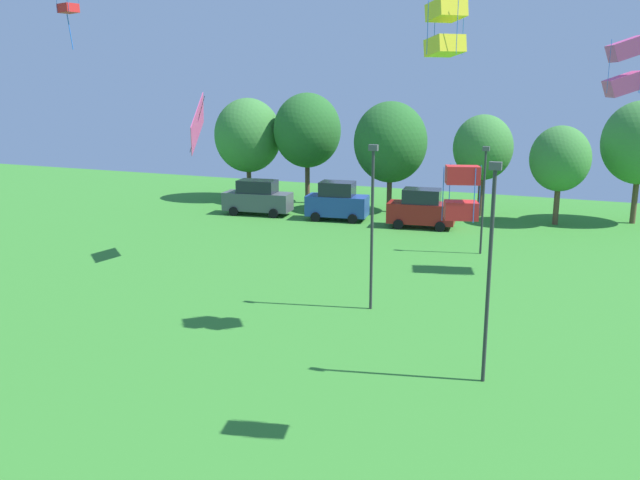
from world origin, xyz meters
The scene contains 16 objects.
kite_flying_1 centered at (-21.32, 33.84, 13.44)m, with size 0.98×0.96×3.35m.
kite_flying_3 centered at (6.77, 37.40, 9.78)m, with size 1.91×1.79×2.72m.
kite_flying_5 centered at (0.99, 26.68, 10.87)m, with size 1.50×1.50×1.84m.
kite_flying_7 centered at (-12.77, 32.83, 7.01)m, with size 1.21×3.05×3.19m.
kite_flying_8 centered at (3.18, 19.26, 6.61)m, with size 0.95×0.96×1.30m.
parked_car_leftmost centered at (-15.78, 44.79, 1.20)m, with size 4.91×2.35×2.44m.
parked_car_second_from_left centered at (-9.97, 45.18, 1.26)m, with size 4.28×2.46×2.60m.
parked_car_third_from_left centered at (-4.16, 44.99, 1.22)m, with size 4.40×2.40×2.49m.
light_post_0 centered at (-2.11, 28.74, 3.78)m, with size 0.36×0.20×6.74m.
light_post_1 centered at (3.32, 23.53, 3.85)m, with size 0.36×0.20×6.88m.
light_post_3 centered at (0.51, 39.69, 3.30)m, with size 0.36×0.20×5.80m.
treeline_tree_0 centered at (-19.37, 50.20, 5.01)m, with size 5.19×5.19×7.87m.
treeline_tree_1 centered at (-14.46, 50.46, 5.50)m, with size 5.07×5.07×8.30m.
treeline_tree_2 centered at (-7.62, 49.38, 4.95)m, with size 5.15×5.15×7.78m.
treeline_tree_3 centered at (-1.35, 50.26, 4.72)m, with size 4.03×4.03×6.96m.
treeline_tree_4 centered at (3.71, 49.31, 4.29)m, with size 3.82×3.82×6.41m.
Camera 1 is at (6.15, 3.45, 9.19)m, focal length 38.00 mm.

